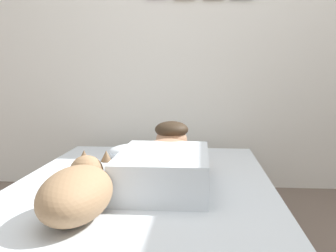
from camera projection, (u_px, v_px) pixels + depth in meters
back_wall at (198, 29)px, 3.16m from camera, size 3.83×0.12×2.50m
bed at (144, 214)px, 2.10m from camera, size 1.34×2.01×0.35m
pillow at (149, 152)px, 2.59m from camera, size 0.52×0.32×0.11m
person_lying at (166, 161)px, 2.06m from camera, size 0.43×0.92×0.27m
dog at (78, 191)px, 1.55m from camera, size 0.26×0.57×0.21m
coffee_cup at (164, 160)px, 2.42m from camera, size 0.12×0.09×0.07m
cell_phone at (122, 194)px, 1.84m from camera, size 0.07×0.14×0.01m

